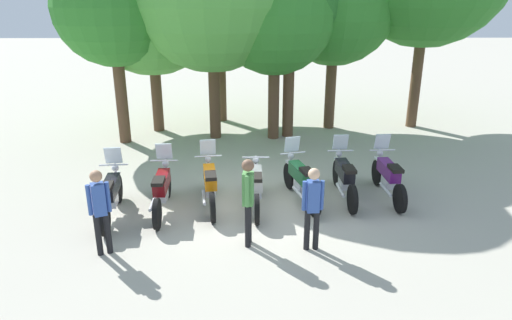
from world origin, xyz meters
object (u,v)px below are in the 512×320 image
motorcycle_6 (388,176)px  tree_0 (112,7)px  person_2 (313,203)px  tree_6 (335,2)px  motorcycle_1 (162,189)px  person_1 (248,196)px  motorcycle_5 (344,177)px  tree_5 (291,1)px  motorcycle_0 (111,194)px  motorcycle_4 (300,179)px  tree_4 (275,13)px  motorcycle_3 (256,186)px  person_0 (100,207)px  motorcycle_2 (210,183)px

motorcycle_6 → tree_0: 9.15m
person_2 → tree_6: 9.06m
motorcycle_1 → person_1: size_ratio=1.27×
motorcycle_1 → motorcycle_6: (5.11, 0.68, 0.00)m
motorcycle_5 → person_2: person_2 is taller
motorcycle_1 → tree_5: bearing=-31.4°
motorcycle_0 → motorcycle_4: 4.16m
tree_6 → tree_4: bearing=-148.8°
motorcycle_3 → tree_0: 7.32m
motorcycle_4 → motorcycle_6: same height
person_1 → motorcycle_3: bearing=90.3°
motorcycle_6 → motorcycle_5: bearing=88.3°
motorcycle_3 → tree_4: bearing=-7.2°
motorcycle_6 → tree_5: size_ratio=0.37×
person_0 → tree_5: tree_5 is taller
motorcycle_3 → tree_5: 6.71m
motorcycle_4 → tree_4: bearing=-10.4°
person_2 → tree_0: tree_0 is taller
motorcycle_2 → tree_0: size_ratio=0.37×
motorcycle_0 → motorcycle_2: (2.04, 0.56, 0.00)m
tree_0 → motorcycle_6: bearing=-31.0°
motorcycle_5 → person_2: size_ratio=1.36×
tree_4 → tree_5: size_ratio=0.97×
motorcycle_3 → tree_6: size_ratio=0.35×
motorcycle_1 → motorcycle_2: size_ratio=1.00×
person_1 → tree_4: 7.51m
motorcycle_6 → person_0: bearing=109.4°
motorcycle_3 → person_0: 3.46m
motorcycle_1 → motorcycle_2: (1.02, 0.29, 0.00)m
tree_0 → person_1: bearing=-58.4°
motorcycle_0 → motorcycle_3: 3.11m
motorcycle_4 → tree_6: size_ratio=0.34×
motorcycle_4 → motorcycle_3: bearing=92.5°
motorcycle_0 → person_2: person_2 is taller
tree_0 → motorcycle_2: bearing=-56.5°
motorcycle_1 → person_1: bearing=-130.2°
motorcycle_3 → motorcycle_0: bearing=97.8°
motorcycle_5 → person_1: person_1 is taller
motorcycle_6 → tree_5: (-1.97, 4.94, 3.75)m
motorcycle_4 → tree_4: 5.98m
motorcycle_0 → motorcycle_3: bearing=-87.5°
person_1 → motorcycle_1: bearing=147.9°
person_0 → tree_0: bearing=-13.8°
tree_0 → tree_6: bearing=13.4°
motorcycle_0 → person_1: bearing=-118.5°
motorcycle_3 → tree_6: 7.89m
motorcycle_2 → motorcycle_4: size_ratio=1.02×
person_0 → tree_0: 7.62m
tree_5 → tree_6: bearing=33.1°
motorcycle_6 → tree_0: (-7.21, 4.33, 3.60)m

